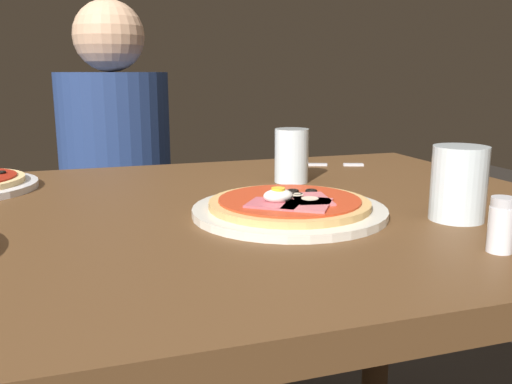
% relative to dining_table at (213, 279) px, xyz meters
% --- Properties ---
extents(dining_table, '(1.20, 0.88, 0.77)m').
position_rel_dining_table_xyz_m(dining_table, '(0.00, 0.00, 0.00)').
color(dining_table, brown).
rests_on(dining_table, ground).
extents(pizza_foreground, '(0.29, 0.29, 0.05)m').
position_rel_dining_table_xyz_m(pizza_foreground, '(0.10, -0.08, 0.13)').
color(pizza_foreground, silver).
rests_on(pizza_foreground, dining_table).
extents(water_glass_near, '(0.08, 0.08, 0.11)m').
position_rel_dining_table_xyz_m(water_glass_near, '(0.32, -0.18, 0.16)').
color(water_glass_near, silver).
rests_on(water_glass_near, dining_table).
extents(water_glass_far, '(0.07, 0.07, 0.10)m').
position_rel_dining_table_xyz_m(water_glass_far, '(0.20, 0.16, 0.16)').
color(water_glass_far, silver).
rests_on(water_glass_far, dining_table).
extents(fork, '(0.15, 0.07, 0.00)m').
position_rel_dining_table_xyz_m(fork, '(0.34, 0.31, 0.12)').
color(fork, silver).
rests_on(fork, dining_table).
extents(salt_shaker, '(0.03, 0.03, 0.07)m').
position_rel_dining_table_xyz_m(salt_shaker, '(0.27, -0.32, 0.15)').
color(salt_shaker, white).
rests_on(salt_shaker, dining_table).
extents(diner_person, '(0.32, 0.32, 1.18)m').
position_rel_dining_table_xyz_m(diner_person, '(-0.09, 0.83, -0.09)').
color(diner_person, black).
rests_on(diner_person, ground).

